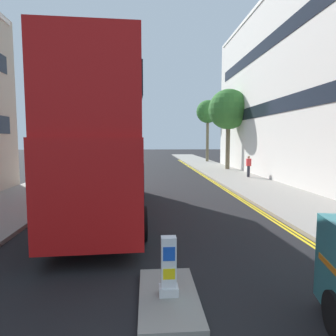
% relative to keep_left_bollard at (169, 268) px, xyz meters
% --- Properties ---
extents(sidewalk_right, '(4.00, 80.00, 0.14)m').
position_rel_keep_left_bollard_xyz_m(sidewalk_right, '(6.50, 12.08, -0.54)').
color(sidewalk_right, gray).
rests_on(sidewalk_right, ground).
extents(sidewalk_left, '(4.00, 80.00, 0.14)m').
position_rel_keep_left_bollard_xyz_m(sidewalk_left, '(-6.50, 12.08, -0.54)').
color(sidewalk_left, gray).
rests_on(sidewalk_left, ground).
extents(kerb_line_outer, '(0.10, 56.00, 0.01)m').
position_rel_keep_left_bollard_xyz_m(kerb_line_outer, '(4.40, 10.08, -0.60)').
color(kerb_line_outer, yellow).
rests_on(kerb_line_outer, ground).
extents(kerb_line_inner, '(0.10, 56.00, 0.01)m').
position_rel_keep_left_bollard_xyz_m(kerb_line_inner, '(4.24, 10.08, -0.60)').
color(kerb_line_inner, yellow).
rests_on(kerb_line_inner, ground).
extents(traffic_island, '(1.10, 2.20, 0.10)m').
position_rel_keep_left_bollard_xyz_m(traffic_island, '(0.00, 0.00, -0.56)').
color(traffic_island, gray).
rests_on(traffic_island, ground).
extents(keep_left_bollard, '(0.36, 0.28, 1.11)m').
position_rel_keep_left_bollard_xyz_m(keep_left_bollard, '(0.00, 0.00, 0.00)').
color(keep_left_bollard, silver).
rests_on(keep_left_bollard, traffic_island).
extents(double_decker_bus_away, '(3.14, 10.90, 5.64)m').
position_rel_keep_left_bollard_xyz_m(double_decker_bus_away, '(-1.95, 6.57, 2.42)').
color(double_decker_bus_away, red).
rests_on(double_decker_bus_away, ground).
extents(pedestrian_far, '(0.34, 0.22, 1.62)m').
position_rel_keep_left_bollard_xyz_m(pedestrian_far, '(7.40, 16.70, 0.38)').
color(pedestrian_far, '#2D2D38').
rests_on(pedestrian_far, sidewalk_right).
extents(street_tree_near, '(3.84, 3.84, 7.68)m').
position_rel_keep_left_bollard_xyz_m(street_tree_near, '(7.48, 22.94, 5.24)').
color(street_tree_near, '#6B6047').
rests_on(street_tree_near, sidewalk_right).
extents(street_tree_mid, '(2.98, 2.98, 8.01)m').
position_rel_keep_left_bollard_xyz_m(street_tree_mid, '(7.61, 33.25, 5.95)').
color(street_tree_mid, '#6B6047').
rests_on(street_tree_mid, sidewalk_right).
extents(townhouse_terrace_right, '(10.08, 28.00, 13.87)m').
position_rel_keep_left_bollard_xyz_m(townhouse_terrace_right, '(13.50, 15.83, 6.33)').
color(townhouse_terrace_right, silver).
rests_on(townhouse_terrace_right, ground).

